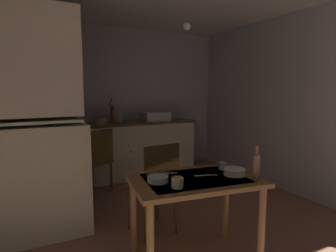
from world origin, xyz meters
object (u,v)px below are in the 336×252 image
serving_bowl_wide (234,172)px  hutch_cabinet (27,133)px  mixing_bowl_counter (101,121)px  dining_table (195,191)px  hand_pump (112,112)px  sink_basin (155,116)px  glass_bottle (256,166)px  chair_far_side (156,187)px  chair_by_counter (96,160)px  mug_tall (222,166)px

serving_bowl_wide → hutch_cabinet: bearing=143.7°
mixing_bowl_counter → dining_table: mixing_bowl_counter is taller
hutch_cabinet → hand_pump: size_ratio=5.62×
hutch_cabinet → mixing_bowl_counter: hutch_cabinet is taller
dining_table → sink_basin: bearing=73.0°
hutch_cabinet → glass_bottle: size_ratio=7.97×
chair_far_side → serving_bowl_wide: 0.81m
serving_bowl_wide → chair_by_counter: bearing=109.6°
sink_basin → hand_pump: hand_pump is taller
mixing_bowl_counter → serving_bowl_wide: bearing=-78.3°
mixing_bowl_counter → glass_bottle: 2.75m
hutch_cabinet → chair_by_counter: size_ratio=2.45×
mug_tall → hand_pump: bearing=97.4°
mug_tall → chair_far_side: bearing=133.9°
chair_far_side → serving_bowl_wide: (0.44, -0.63, 0.26)m
sink_basin → mug_tall: 2.43m
dining_table → mug_tall: bearing=15.7°
dining_table → glass_bottle: size_ratio=4.03×
dining_table → glass_bottle: (0.40, -0.26, 0.22)m
hand_pump → chair_by_counter: size_ratio=0.44×
sink_basin → dining_table: sink_basin is taller
dining_table → chair_by_counter: size_ratio=1.24×
hutch_cabinet → hand_pump: hutch_cabinet is taller
chair_by_counter → glass_bottle: size_ratio=3.26×
hutch_cabinet → glass_bottle: 2.07m
hand_pump → chair_by_counter: 0.93m
sink_basin → hand_pump: bearing=176.5°
glass_bottle → chair_far_side: bearing=121.3°
mixing_bowl_counter → mug_tall: 2.40m
hand_pump → mixing_bowl_counter: 0.26m
dining_table → serving_bowl_wide: serving_bowl_wide is taller
chair_far_side → chair_by_counter: (-0.27, 1.37, -0.01)m
glass_bottle → chair_by_counter: bearing=109.4°
chair_far_side → chair_by_counter: 1.40m
hutch_cabinet → chair_by_counter: bearing=47.0°
hand_pump → mug_tall: 2.47m
dining_table → serving_bowl_wide: size_ratio=6.16×
chair_by_counter → mixing_bowl_counter: bearing=68.7°
hutch_cabinet → chair_by_counter: 1.32m
dining_table → chair_by_counter: chair_by_counter is taller
mug_tall → glass_bottle: (0.05, -0.36, 0.08)m
dining_table → serving_bowl_wide: (0.34, -0.08, 0.14)m
glass_bottle → serving_bowl_wide: bearing=107.5°
sink_basin → chair_by_counter: size_ratio=0.49×
hand_pump → chair_by_counter: bearing=-123.9°
chair_far_side → glass_bottle: size_ratio=3.35×
serving_bowl_wide → mug_tall: 0.17m
chair_far_side → chair_by_counter: chair_far_side is taller
sink_basin → serving_bowl_wide: (-0.42, -2.56, -0.23)m
mixing_bowl_counter → chair_far_side: 1.93m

